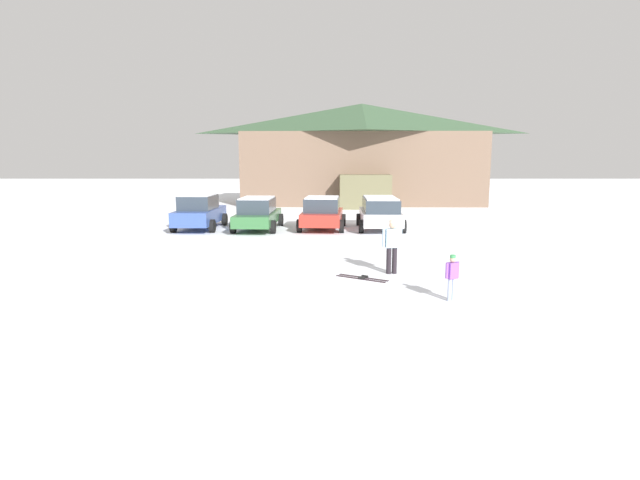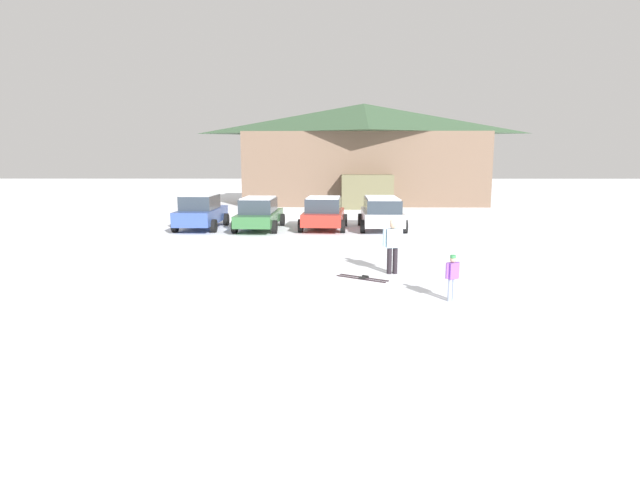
% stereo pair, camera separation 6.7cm
% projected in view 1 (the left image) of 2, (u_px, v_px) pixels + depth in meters
% --- Properties ---
extents(ground, '(160.00, 160.00, 0.00)m').
position_uv_depth(ground, '(278.00, 337.00, 9.94)').
color(ground, white).
extents(ski_lodge, '(18.87, 9.96, 7.77)m').
position_uv_depth(ski_lodge, '(362.00, 153.00, 39.52)').
color(ski_lodge, brown).
rests_on(ski_lodge, ground).
extents(parked_blue_hatchback, '(2.23, 4.31, 1.77)m').
position_uv_depth(parked_blue_hatchback, '(200.00, 212.00, 25.10)').
color(parked_blue_hatchback, '#36509A').
rests_on(parked_blue_hatchback, ground).
extents(parked_green_coupe, '(2.31, 4.65, 1.63)m').
position_uv_depth(parked_green_coupe, '(258.00, 213.00, 24.87)').
color(parked_green_coupe, '#326938').
rests_on(parked_green_coupe, ground).
extents(parked_red_sedan, '(2.51, 4.15, 1.64)m').
position_uv_depth(parked_red_sedan, '(323.00, 213.00, 24.99)').
color(parked_red_sedan, '#B02D23').
rests_on(parked_red_sedan, ground).
extents(parked_white_suv, '(2.33, 4.41, 1.62)m').
position_uv_depth(parked_white_suv, '(381.00, 212.00, 24.97)').
color(parked_white_suv, silver).
rests_on(parked_white_suv, ground).
extents(skier_child_in_purple_jacket, '(0.39, 0.28, 1.16)m').
position_uv_depth(skier_child_in_purple_jacket, '(453.00, 275.00, 12.35)').
color(skier_child_in_purple_jacket, '#A1AFD2').
rests_on(skier_child_in_purple_jacket, ground).
extents(skier_adult_in_blue_parka, '(0.62, 0.27, 1.67)m').
position_uv_depth(skier_adult_in_blue_parka, '(393.00, 243.00, 15.26)').
color(skier_adult_in_blue_parka, black).
rests_on(skier_adult_in_blue_parka, ground).
extents(pair_of_skis, '(1.52, 1.11, 0.08)m').
position_uv_depth(pair_of_skis, '(363.00, 278.00, 14.76)').
color(pair_of_skis, '#2D1F26').
rests_on(pair_of_skis, ground).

